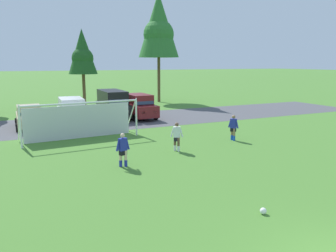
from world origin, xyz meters
name	(u,v)px	position (x,y,z in m)	size (l,w,h in m)	color
ground_plane	(137,141)	(0.00, 15.00, 0.00)	(400.00, 400.00, 0.00)	#477A2D
parking_lot_strip	(105,122)	(0.00, 22.92, 0.00)	(52.00, 8.40, 0.01)	#4C4C51
soccer_ball	(263,211)	(0.18, 3.41, 0.11)	(0.22, 0.22, 0.22)	white
soccer_goal	(80,119)	(-3.13, 17.27, 1.29)	(7.53, 2.43, 2.57)	white
player_midfield_center	(233,128)	(5.68, 12.63, 0.82)	(0.43, 0.69, 1.64)	#936B4C
player_defender_far	(177,137)	(1.20, 11.80, 0.82)	(0.66, 0.47, 1.64)	brown
player_winger_left	(123,150)	(-2.43, 10.33, 0.82)	(0.75, 0.34, 1.64)	beige
parked_car_slot_far_left	(29,117)	(-5.94, 22.69, 0.88)	(2.05, 4.21, 1.72)	tan
parked_car_slot_left	(72,111)	(-2.78, 22.54, 1.11)	(2.29, 4.68, 2.16)	silver
parked_car_slot_center_left	(113,104)	(1.04, 24.14, 1.34)	(2.25, 4.83, 2.52)	black
parked_car_slot_center	(139,106)	(3.23, 23.32, 1.11)	(2.20, 4.63, 2.16)	maroon
tree_mid_left	(82,53)	(0.70, 34.92, 5.99)	(3.27, 3.27, 8.73)	brown
tree_center_back	(159,27)	(9.99, 34.34, 9.23)	(5.03, 5.03, 13.41)	brown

